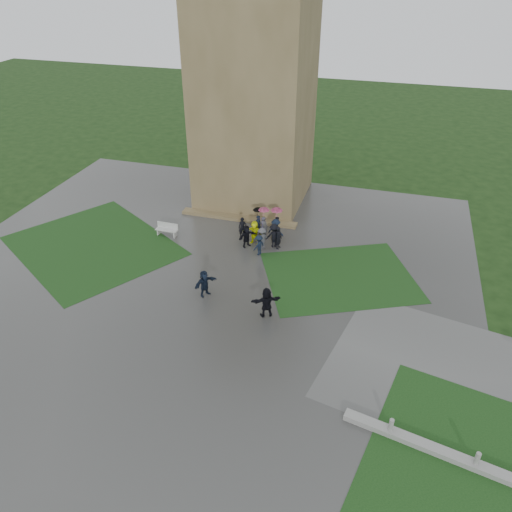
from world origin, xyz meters
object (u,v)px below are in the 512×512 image
(tower, at_px, (255,85))
(pedestrian_mid, at_px, (205,283))
(bench, at_px, (167,229))
(pedestrian_near, at_px, (267,302))

(tower, height_order, pedestrian_mid, tower)
(bench, relative_size, pedestrian_near, 0.88)
(pedestrian_near, bearing_deg, tower, -99.96)
(tower, bearing_deg, pedestrian_near, -71.25)
(bench, xyz_separation_m, pedestrian_mid, (5.24, -6.01, 0.36))
(tower, relative_size, pedestrian_mid, 10.73)
(bench, relative_size, pedestrian_mid, 0.96)
(tower, height_order, bench, tower)
(tower, relative_size, bench, 11.19)
(pedestrian_mid, bearing_deg, tower, 35.68)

